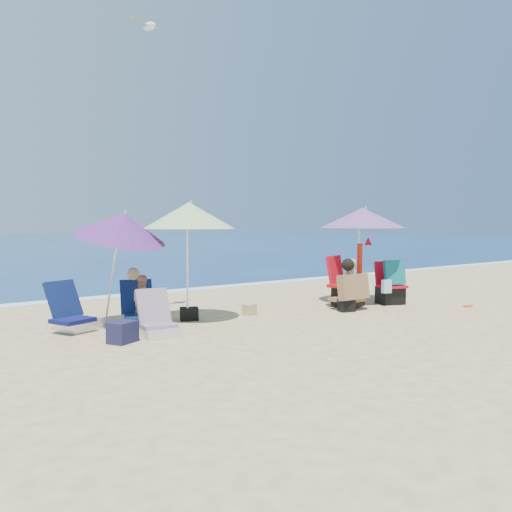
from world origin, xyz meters
TOP-DOWN VIEW (x-y plane):
  - ground at (0.00, 0.00)m, footprint 120.00×120.00m
  - foam at (0.00, 5.10)m, footprint 120.00×0.50m
  - umbrella_turquoise at (2.56, 1.07)m, footprint 1.98×1.98m
  - umbrella_striped at (-1.36, 1.47)m, footprint 1.78×1.78m
  - umbrella_blue at (-2.49, 1.66)m, footprint 1.76×1.80m
  - furled_umbrella at (2.20, 0.77)m, footprint 0.22×0.33m
  - chair_navy at (-3.18, 1.93)m, footprint 0.82×0.88m
  - chair_rainbow at (-2.38, 0.70)m, footprint 0.58×0.71m
  - camp_chair_left at (1.98, 0.97)m, footprint 0.82×0.75m
  - camp_chair_right at (2.95, 0.63)m, footprint 0.75×0.68m
  - person_center at (1.71, 0.60)m, footprint 0.69×0.57m
  - person_left at (-2.25, 1.47)m, footprint 0.70×0.90m
  - bag_navy_a at (-2.96, 0.64)m, footprint 0.47×0.42m
  - bag_black_a at (-1.31, 1.59)m, footprint 0.37×0.34m
  - bag_tan at (-0.16, 1.36)m, footprint 0.27×0.22m
  - bag_navy_b at (3.15, 1.67)m, footprint 0.45×0.38m
  - bag_black_b at (1.51, 0.53)m, footprint 0.33×0.27m
  - orange_item at (3.86, -0.57)m, footprint 0.21×0.12m
  - seagull at (-1.71, 2.15)m, footprint 0.72×0.36m

SIDE VIEW (x-z plane):
  - ground at x=0.00m, z-range 0.00..0.00m
  - orange_item at x=3.86m, z-range 0.00..0.03m
  - foam at x=0.00m, z-range 0.00..0.04m
  - bag_tan at x=-0.16m, z-range 0.00..0.21m
  - bag_black_b at x=1.51m, z-range 0.00..0.22m
  - bag_black_a at x=-1.31m, z-range 0.00..0.22m
  - bag_navy_b at x=3.15m, z-range 0.00..0.29m
  - bag_navy_a at x=-2.96m, z-range 0.00..0.30m
  - chair_rainbow at x=-2.38m, z-range -0.16..0.53m
  - chair_navy at x=-3.18m, z-range -0.18..0.59m
  - camp_chair_left at x=1.98m, z-range -0.20..0.81m
  - camp_chair_right at x=2.95m, z-range -0.13..0.79m
  - person_left at x=-2.25m, z-range -0.04..0.91m
  - person_center at x=1.71m, z-range -0.02..0.98m
  - furled_umbrella at x=2.20m, z-range 0.07..1.47m
  - umbrella_blue at x=-2.49m, z-range 0.63..2.62m
  - umbrella_turquoise at x=2.56m, z-range 0.77..2.79m
  - umbrella_striped at x=-1.36m, z-range 0.77..2.83m
  - seagull at x=-1.71m, z-range 4.95..5.08m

